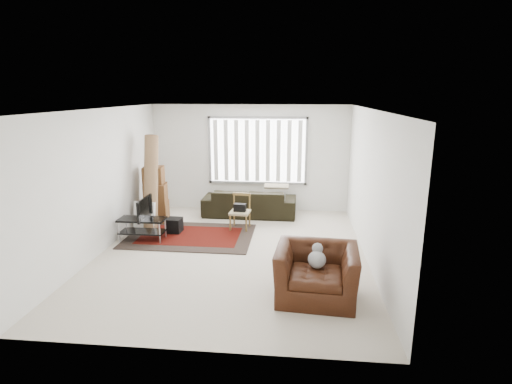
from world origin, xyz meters
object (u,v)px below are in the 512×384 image
(sofa, at_px, (250,198))
(side_chair, at_px, (240,210))
(moving_boxes, at_px, (155,197))
(tv_stand, at_px, (142,225))
(armchair, at_px, (316,269))

(sofa, height_order, side_chair, sofa)
(side_chair, bearing_deg, moving_boxes, 176.30)
(tv_stand, relative_size, sofa, 0.42)
(tv_stand, distance_m, sofa, 2.81)
(moving_boxes, xyz_separation_m, sofa, (2.14, 0.74, -0.18))
(moving_boxes, height_order, side_chair, moving_boxes)
(armchair, bearing_deg, sofa, 114.66)
(sofa, bearing_deg, moving_boxes, 20.03)
(sofa, bearing_deg, armchair, 110.86)
(tv_stand, height_order, moving_boxes, moving_boxes)
(tv_stand, bearing_deg, side_chair, 25.31)
(moving_boxes, height_order, sofa, moving_boxes)
(tv_stand, height_order, sofa, sofa)
(moving_boxes, distance_m, sofa, 2.27)
(sofa, height_order, armchair, armchair)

